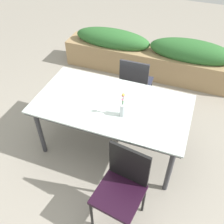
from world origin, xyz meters
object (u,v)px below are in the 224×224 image
Objects in this scene: dining_table at (112,107)px; flower_vase at (123,108)px; chair_far_side at (135,82)px; planter_box at (150,56)px; chair_near_right at (123,185)px.

dining_table is 0.29m from flower_vase.
chair_far_side is 0.30× the size of planter_box.
chair_near_right is at bearing -78.42° from chair_far_side.
flower_vase reaches higher than planter_box.
dining_table is at bearing 141.07° from flower_vase.
flower_vase is at bearing -62.50° from chair_near_right.
planter_box is (-0.03, 1.04, -0.14)m from chair_far_side.
flower_vase is 0.10× the size of planter_box.
chair_far_side reaches higher than dining_table.
chair_near_right reaches higher than chair_far_side.
chair_near_right is (0.42, -0.84, -0.16)m from dining_table.
planter_box is (-0.16, 2.03, -0.50)m from flower_vase.
chair_far_side is (-0.37, 1.69, -0.03)m from chair_near_right.
chair_far_side is 2.96× the size of flower_vase.
chair_near_right is at bearing -63.41° from dining_table.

